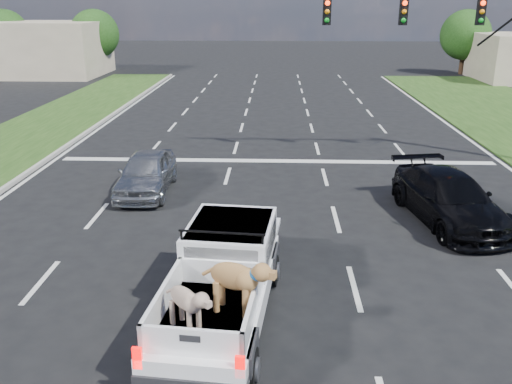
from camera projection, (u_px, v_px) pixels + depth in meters
ground at (275, 286)px, 11.95m from camera, size 160.00×160.00×0.00m
road_markings at (276, 189)px, 18.14m from camera, size 17.75×60.00×0.01m
curb_left at (3, 190)px, 17.91m from camera, size 0.15×60.00×0.14m
traffic_signal at (472, 37)px, 20.02m from camera, size 9.11×0.31×7.00m
building_left at (42, 49)px, 45.89m from camera, size 10.00×8.00×4.40m
tree_far_b at (5, 34)px, 47.56m from camera, size 4.20×4.20×5.40m
tree_far_c at (95, 34)px, 47.27m from camera, size 4.20×4.20×5.40m
tree_far_d at (465, 35)px, 46.10m from camera, size 4.20×4.20×5.40m
pickup_truck at (223, 279)px, 10.45m from camera, size 2.26×5.08×1.85m
silver_sedan at (146, 172)px, 17.70m from camera, size 1.67×3.98×1.34m
black_coupe at (449, 198)px, 15.30m from camera, size 2.78×5.07×1.39m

